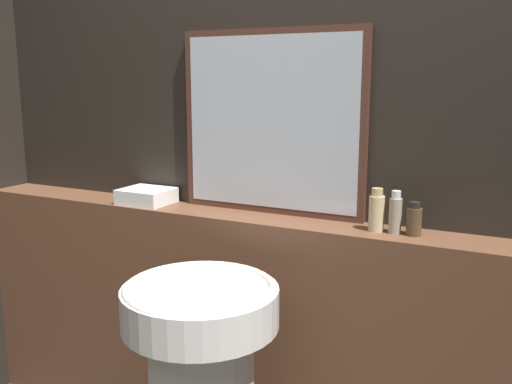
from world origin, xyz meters
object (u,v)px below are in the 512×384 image
(mirror, at_px, (271,123))
(lotion_bottle, at_px, (414,220))
(towel_stack, at_px, (147,196))
(shampoo_bottle, at_px, (377,211))
(conditioner_bottle, at_px, (395,214))

(mirror, distance_m, lotion_bottle, 0.65)
(mirror, xyz_separation_m, lotion_bottle, (0.57, -0.08, -0.30))
(towel_stack, xyz_separation_m, shampoo_bottle, (0.98, 0.00, 0.04))
(towel_stack, bearing_deg, conditioner_bottle, 0.00)
(mirror, relative_size, shampoo_bottle, 5.01)
(towel_stack, height_order, lotion_bottle, lotion_bottle)
(shampoo_bottle, distance_m, conditioner_bottle, 0.06)
(towel_stack, distance_m, conditioner_bottle, 1.04)
(towel_stack, relative_size, lotion_bottle, 1.78)
(towel_stack, bearing_deg, mirror, 8.85)
(shampoo_bottle, bearing_deg, conditioner_bottle, 0.00)
(mirror, relative_size, lotion_bottle, 6.55)
(shampoo_bottle, bearing_deg, towel_stack, 180.00)
(mirror, distance_m, shampoo_bottle, 0.53)
(towel_stack, xyz_separation_m, conditioner_bottle, (1.04, 0.00, 0.04))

